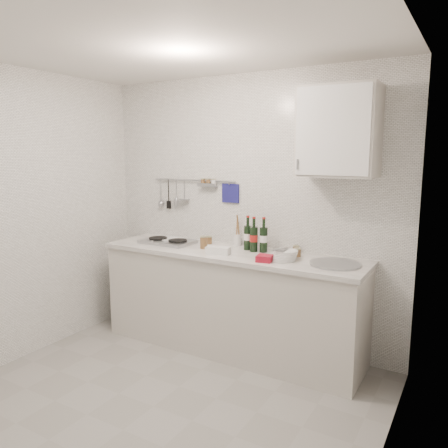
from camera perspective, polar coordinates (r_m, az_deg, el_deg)
name	(u,v)px	position (r m, az deg, el deg)	size (l,w,h in m)	color
floor	(154,406)	(3.41, -9.19, -22.46)	(3.00, 3.00, 0.00)	gray
ceiling	(143,37)	(2.99, -10.51, 22.89)	(3.00, 3.00, 0.00)	silver
back_wall	(246,211)	(4.11, 2.89, 1.73)	(3.00, 0.02, 2.50)	silver
wall_left	(10,218)	(4.08, -26.12, 0.74)	(0.02, 2.80, 2.50)	silver
wall_right	(383,263)	(2.31, 20.07, -4.76)	(0.02, 2.80, 2.50)	silver
counter	(231,303)	(4.04, 0.88, -10.31)	(2.44, 0.64, 0.96)	beige
wall_rail	(192,190)	(4.37, -4.26, 4.48)	(0.98, 0.09, 0.34)	#93969B
wall_cabinet	(339,132)	(3.57, 14.74, 11.57)	(0.60, 0.38, 0.70)	beige
plate_stack_hob	(171,240)	(4.34, -6.91, -2.11)	(0.25, 0.24, 0.03)	#4C6CAE
plate_stack_sink	(284,255)	(3.61, 7.83, -4.06)	(0.24, 0.23, 0.09)	white
wine_bottles	(255,234)	(3.89, 4.07, -1.32)	(0.24, 0.11, 0.31)	black
butter_dish	(218,250)	(3.80, -0.78, -3.46)	(0.21, 0.10, 0.06)	white
strawberry_punnet	(265,258)	(3.55, 5.34, -4.49)	(0.12, 0.12, 0.05)	#A41225
utensil_crock	(237,239)	(4.12, 1.75, -1.92)	(0.07, 0.07, 0.30)	white
jar_a	(209,240)	(4.22, -1.95, -2.08)	(0.06, 0.06, 0.08)	brown
jar_b	(296,249)	(3.90, 9.38, -3.22)	(0.06, 0.06, 0.06)	brown
jar_c	(297,252)	(3.75, 9.56, -3.66)	(0.06, 0.06, 0.07)	brown
jar_d	(204,242)	(4.02, -2.67, -2.38)	(0.07, 0.07, 0.11)	brown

